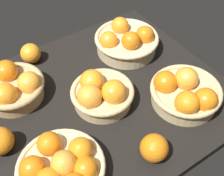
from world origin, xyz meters
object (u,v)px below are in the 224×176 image
object	(u,v)px
loose_orange_front_gap	(31,53)
loose_orange_back_gap	(154,148)
basket_near_right	(13,87)
basket_center	(101,93)
basket_far_left	(185,93)
loose_orange_side_gap	(0,141)
basket_far_right	(62,168)
basket_near_left	(126,41)

from	to	relation	value
loose_orange_front_gap	loose_orange_back_gap	size ratio (longest dim) A/B	0.92
basket_near_right	basket_center	world-z (taller)	basket_near_right
basket_near_right	loose_orange_front_gap	xyz separation A→B (cm)	(-11.76, -13.64, -0.96)
basket_far_left	loose_orange_back_gap	xyz separation A→B (cm)	(20.98, 9.87, -0.65)
basket_center	loose_orange_front_gap	distance (cm)	33.58
basket_center	loose_orange_back_gap	xyz separation A→B (cm)	(-1.51, 25.03, -0.53)
loose_orange_back_gap	loose_orange_side_gap	xyz separation A→B (cm)	(34.78, -26.19, -0.01)
basket_far_left	basket_far_right	size ratio (longest dim) A/B	0.97
loose_orange_front_gap	loose_orange_side_gap	bearing A→B (deg)	53.56
basket_center	loose_orange_back_gap	distance (cm)	25.08
basket_near_left	basket_far_right	distance (cm)	55.93
basket_center	basket_far_right	world-z (taller)	basket_center
basket_far_right	loose_orange_side_gap	bearing A→B (deg)	-58.13
loose_orange_front_gap	basket_near_right	bearing A→B (deg)	49.22
basket_near_left	basket_center	bearing A→B (deg)	37.28
basket_near_left	basket_near_right	bearing A→B (deg)	-1.41
basket_near_left	basket_near_right	size ratio (longest dim) A/B	1.16
basket_far_left	loose_orange_back_gap	world-z (taller)	basket_far_left
loose_orange_back_gap	loose_orange_side_gap	distance (cm)	43.54
basket_far_left	basket_near_left	bearing A→B (deg)	-89.97
basket_near_left	basket_center	size ratio (longest dim) A/B	1.18
basket_near_right	loose_orange_front_gap	world-z (taller)	basket_near_right
loose_orange_back_gap	basket_near_right	bearing A→B (deg)	-61.09
basket_near_left	basket_center	world-z (taller)	basket_near_left
basket_near_left	loose_orange_back_gap	xyz separation A→B (cm)	(20.96, 42.14, -0.56)
basket_far_left	basket_near_right	bearing A→B (deg)	-36.64
basket_near_right	loose_orange_side_gap	world-z (taller)	basket_near_right
basket_near_left	loose_orange_side_gap	world-z (taller)	basket_near_left
basket_far_right	basket_far_left	bearing A→B (deg)	-178.83
basket_center	loose_orange_front_gap	bearing A→B (deg)	-71.58
basket_near_right	loose_orange_front_gap	distance (cm)	18.04
basket_near_left	loose_orange_front_gap	world-z (taller)	basket_near_left
basket_near_left	basket_far_left	size ratio (longest dim) A/B	1.05
loose_orange_front_gap	loose_orange_side_gap	size ratio (longest dim) A/B	0.92
basket_far_left	loose_orange_back_gap	bearing A→B (deg)	25.21
loose_orange_back_gap	basket_far_left	bearing A→B (deg)	-154.79
basket_far_right	basket_near_right	bearing A→B (deg)	-90.30
basket_near_left	loose_orange_side_gap	bearing A→B (deg)	15.96
basket_near_left	loose_orange_side_gap	size ratio (longest dim) A/B	3.02
loose_orange_front_gap	loose_orange_back_gap	world-z (taller)	loose_orange_back_gap
basket_center	loose_orange_side_gap	bearing A→B (deg)	-2.00
basket_far_left	basket_far_right	world-z (taller)	basket_far_left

